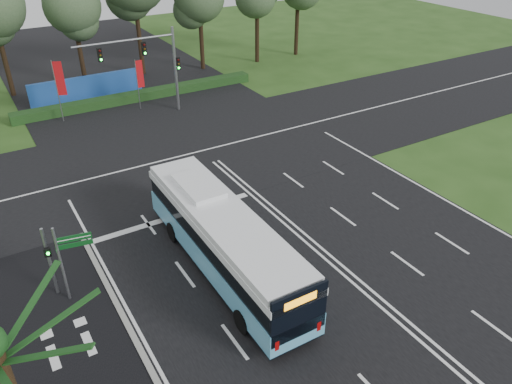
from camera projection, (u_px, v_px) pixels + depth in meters
ground at (296, 234)px, 27.27m from camera, size 120.00×120.00×0.00m
road_main at (296, 234)px, 27.26m from camera, size 20.00×120.00×0.04m
road_cross at (201, 151)px, 36.09m from camera, size 120.00×14.00×0.05m
bike_path at (78, 368)px, 19.48m from camera, size 5.00×18.00×0.06m
kerb_strip at (137, 343)px, 20.54m from camera, size 0.25×18.00×0.12m
city_bus at (224, 240)px, 23.76m from camera, size 2.82×12.61×3.61m
pedestrian_signal at (49, 260)px, 22.16m from camera, size 0.33×0.43×3.65m
street_sign at (67, 254)px, 21.70m from camera, size 1.52×0.37×3.95m
banner_flag_left at (59, 83)px, 39.30m from camera, size 0.71×0.32×5.07m
banner_flag_mid at (139, 77)px, 42.00m from camera, size 0.64×0.08×4.32m
traffic_light_gantry at (154, 59)px, 40.08m from camera, size 8.41×0.28×7.00m
hedge at (140, 96)px, 45.11m from camera, size 22.00×1.20×0.80m
blue_hoarding at (87, 88)px, 44.81m from camera, size 10.00×0.30×2.20m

